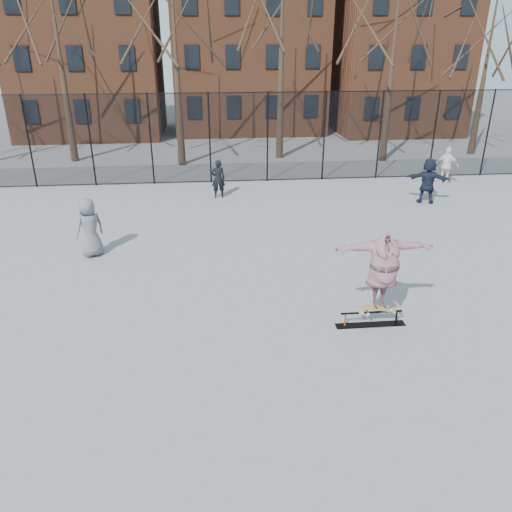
{
  "coord_description": "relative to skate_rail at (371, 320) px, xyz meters",
  "views": [
    {
      "loc": [
        -1.5,
        -9.54,
        6.26
      ],
      "look_at": [
        -0.43,
        1.5,
        1.32
      ],
      "focal_mm": 35.0,
      "sensor_mm": 36.0,
      "label": 1
    }
  ],
  "objects": [
    {
      "name": "skater",
      "position": [
        0.17,
        -0.0,
        1.24
      ],
      "size": [
        2.27,
        0.66,
        1.84
      ],
      "primitive_type": "imported",
      "rotation": [
        0.0,
        0.0,
        0.02
      ],
      "color": "#563C98",
      "rests_on": "skateboard"
    },
    {
      "name": "skateboard",
      "position": [
        0.17,
        -0.0,
        0.27
      ],
      "size": [
        0.85,
        0.2,
        0.1
      ],
      "primitive_type": null,
      "color": "#9B6D3E",
      "rests_on": "skate_rail"
    },
    {
      "name": "rowhouses",
      "position": [
        -1.43,
        25.79,
        5.92
      ],
      "size": [
        29.0,
        7.0,
        13.0
      ],
      "color": "brown",
      "rests_on": "ground"
    },
    {
      "name": "bystander_white",
      "position": [
        6.98,
        11.34,
        0.72
      ],
      "size": [
        1.07,
        0.91,
        1.72
      ],
      "primitive_type": "imported",
      "rotation": [
        0.0,
        0.0,
        2.55
      ],
      "color": "silver",
      "rests_on": "ground"
    },
    {
      "name": "fence",
      "position": [
        -2.16,
        12.79,
        1.91
      ],
      "size": [
        34.03,
        0.07,
        4.0
      ],
      "color": "black",
      "rests_on": "ground"
    },
    {
      "name": "ground",
      "position": [
        -2.15,
        -0.21,
        -0.14
      ],
      "size": [
        100.0,
        100.0,
        0.0
      ],
      "primitive_type": "plane",
      "color": "slate"
    },
    {
      "name": "bystander_grey",
      "position": [
        -7.3,
        4.79,
        0.77
      ],
      "size": [
        1.06,
        1.0,
        1.82
      ],
      "primitive_type": "imported",
      "rotation": [
        0.0,
        0.0,
        3.8
      ],
      "color": "slate",
      "rests_on": "ground"
    },
    {
      "name": "skate_rail",
      "position": [
        0.0,
        0.0,
        0.0
      ],
      "size": [
        1.66,
        0.25,
        0.36
      ],
      "color": "black",
      "rests_on": "ground"
    },
    {
      "name": "bystander_black",
      "position": [
        -3.27,
        10.44,
        0.65
      ],
      "size": [
        0.61,
        0.42,
        1.59
      ],
      "primitive_type": "imported",
      "rotation": [
        0.0,
        0.0,
        3.22
      ],
      "color": "black",
      "rests_on": "ground"
    },
    {
      "name": "tree_row",
      "position": [
        -2.4,
        16.94,
        7.21
      ],
      "size": [
        33.66,
        7.46,
        10.67
      ],
      "color": "black",
      "rests_on": "ground"
    },
    {
      "name": "bystander_navy",
      "position": [
        5.06,
        8.91,
        0.77
      ],
      "size": [
        1.77,
        1.12,
        1.83
      ],
      "primitive_type": "imported",
      "rotation": [
        0.0,
        0.0,
        2.77
      ],
      "color": "#191F32",
      "rests_on": "ground"
    }
  ]
}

